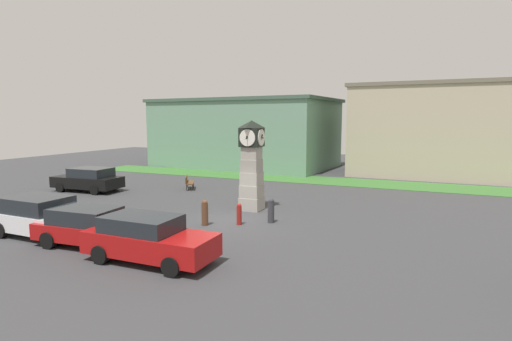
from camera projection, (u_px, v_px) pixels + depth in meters
name	position (u px, v px, depth m)	size (l,w,h in m)	color
ground_plane	(231.00, 221.00, 18.87)	(75.78, 75.78, 0.00)	#38383A
clock_tower	(252.00, 165.00, 20.95)	(1.39, 1.46, 4.73)	#9B968C
bollard_near_tower	(271.00, 210.00, 18.55)	(0.30, 0.30, 1.16)	#333338
bollard_mid_row	(239.00, 214.00, 18.20)	(0.23, 0.23, 0.99)	maroon
bollard_far_row	(205.00, 212.00, 18.07)	(0.30, 0.30, 1.18)	brown
car_navy_sedan	(42.00, 216.00, 16.44)	(4.46, 2.13, 1.63)	silver
car_near_tower	(91.00, 227.00, 15.13)	(4.55, 2.07, 1.47)	#A51111
car_by_building	(148.00, 238.00, 13.48)	(4.56, 1.93, 1.56)	#A51111
car_far_lot	(88.00, 179.00, 26.57)	(4.69, 2.26, 1.58)	black
bench	(189.00, 181.00, 27.44)	(1.26, 1.65, 0.90)	brown
warehouse_blue_far	(245.00, 133.00, 40.58)	(18.38, 11.79, 6.73)	gray
storefront_low_left	(434.00, 130.00, 33.22)	(13.74, 7.39, 7.69)	#B7A88E
grass_verge_far	(344.00, 182.00, 30.51)	(45.47, 4.02, 0.04)	#386B2D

